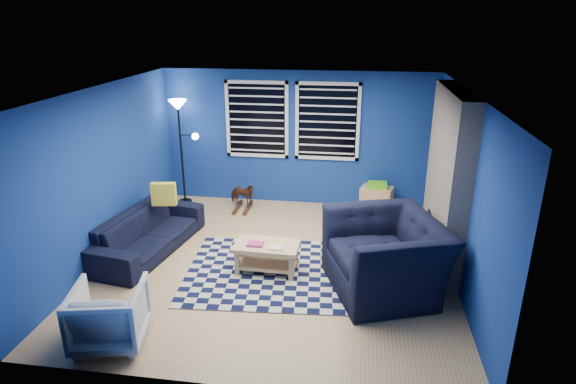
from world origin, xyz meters
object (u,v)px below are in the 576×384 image
at_px(tv, 438,143).
at_px(armchair_bent, 109,315).
at_px(armchair_big, 385,255).
at_px(coffee_table, 267,252).
at_px(floor_lamp, 180,119).
at_px(rocking_horse, 242,195).
at_px(sofa, 148,232).
at_px(cabinet, 376,199).

distance_m(tv, armchair_bent, 5.72).
distance_m(armchair_big, coffee_table, 1.64).
bearing_deg(armchair_big, coffee_table, -117.52).
bearing_deg(floor_lamp, rocking_horse, -9.81).
bearing_deg(armchair_big, rocking_horse, -154.28).
xyz_separation_m(coffee_table, floor_lamp, (-2.05, 2.42, 1.31)).
relative_size(armchair_bent, rocking_horse, 1.47).
bearing_deg(floor_lamp, sofa, -86.15).
height_order(armchair_bent, floor_lamp, floor_lamp).
distance_m(sofa, armchair_bent, 2.21).
height_order(tv, armchair_bent, tv).
height_order(armchair_big, coffee_table, armchair_big).
distance_m(sofa, rocking_horse, 2.11).
relative_size(armchair_bent, coffee_table, 0.84).
xyz_separation_m(armchair_big, cabinet, (-0.03, 2.70, -0.24)).
bearing_deg(armchair_bent, tv, -146.27).
xyz_separation_m(sofa, rocking_horse, (1.03, 1.84, -0.02)).
bearing_deg(tv, armchair_bent, -134.44).
bearing_deg(coffee_table, cabinet, 57.52).
xyz_separation_m(tv, cabinet, (-0.94, 0.25, -1.15)).
bearing_deg(tv, cabinet, 165.13).
height_order(tv, rocking_horse, tv).
height_order(tv, sofa, tv).
bearing_deg(armchair_big, floor_lamp, -145.69).
bearing_deg(armchair_bent, coffee_table, -140.30).
bearing_deg(cabinet, rocking_horse, -158.53).
relative_size(armchair_bent, cabinet, 1.21).
height_order(sofa, coffee_table, sofa).
relative_size(sofa, rocking_horse, 4.09).
relative_size(coffee_table, cabinet, 1.44).
bearing_deg(coffee_table, sofa, 168.82).
distance_m(armchair_big, rocking_horse, 3.49).
xyz_separation_m(coffee_table, cabinet, (1.58, 2.49, -0.06)).
height_order(armchair_bent, coffee_table, armchair_bent).
xyz_separation_m(cabinet, floor_lamp, (-3.63, -0.07, 1.37)).
relative_size(rocking_horse, coffee_table, 0.57).
bearing_deg(coffee_table, rocking_horse, 111.59).
relative_size(sofa, armchair_bent, 2.78).
height_order(armchair_big, rocking_horse, armchair_big).
bearing_deg(armchair_bent, armchair_big, -164.51).
xyz_separation_m(armchair_bent, coffee_table, (1.41, 1.78, -0.04)).
height_order(coffee_table, cabinet, cabinet).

